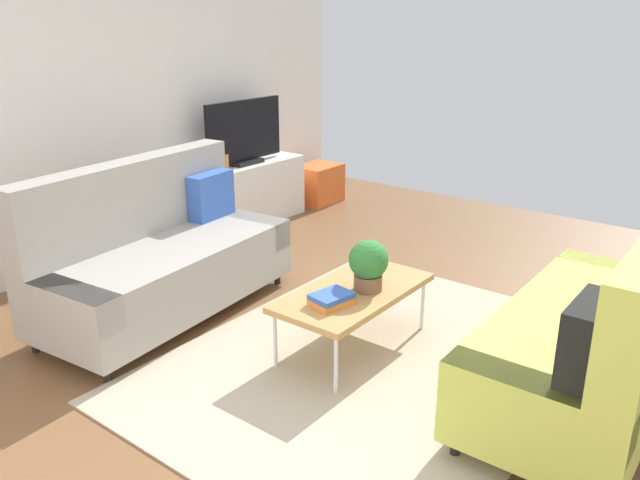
{
  "coord_description": "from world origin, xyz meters",
  "views": [
    {
      "loc": [
        -3.0,
        -2.06,
        2.06
      ],
      "look_at": [
        0.15,
        0.39,
        0.65
      ],
      "focal_mm": 35.71,
      "sensor_mm": 36.0,
      "label": 1
    }
  ],
  "objects_px": {
    "couch_beige": "(160,255)",
    "vase_0": "(197,166)",
    "bottle_0": "(226,162)",
    "tv": "(244,133)",
    "table_book_0": "(331,302)",
    "coffee_table": "(354,293)",
    "potted_plant": "(368,264)",
    "vase_1": "(209,160)",
    "storage_trunk": "(318,184)",
    "couch_green": "(601,335)",
    "tv_console": "(245,194)"
  },
  "relations": [
    {
      "from": "storage_trunk",
      "to": "bottle_0",
      "type": "height_order",
      "value": "bottle_0"
    },
    {
      "from": "bottle_0",
      "to": "storage_trunk",
      "type": "bearing_deg",
      "value": -2.49
    },
    {
      "from": "potted_plant",
      "to": "vase_1",
      "type": "xyz_separation_m",
      "value": [
        1.02,
        2.54,
        0.14
      ]
    },
    {
      "from": "vase_0",
      "to": "bottle_0",
      "type": "distance_m",
      "value": 0.31
    },
    {
      "from": "tv_console",
      "to": "potted_plant",
      "type": "distance_m",
      "value": 2.89
    },
    {
      "from": "storage_trunk",
      "to": "tv_console",
      "type": "bearing_deg",
      "value": 174.81
    },
    {
      "from": "coffee_table",
      "to": "vase_1",
      "type": "relative_size",
      "value": 5.59
    },
    {
      "from": "tv",
      "to": "couch_green",
      "type": "bearing_deg",
      "value": -107.59
    },
    {
      "from": "tv",
      "to": "potted_plant",
      "type": "xyz_separation_m",
      "value": [
        -1.45,
        -2.47,
        -0.35
      ]
    },
    {
      "from": "vase_0",
      "to": "tv",
      "type": "bearing_deg",
      "value": -6.88
    },
    {
      "from": "couch_green",
      "to": "bottle_0",
      "type": "xyz_separation_m",
      "value": [
        0.93,
        3.8,
        0.27
      ]
    },
    {
      "from": "storage_trunk",
      "to": "vase_1",
      "type": "xyz_separation_m",
      "value": [
        -1.53,
        0.15,
        0.52
      ]
    },
    {
      "from": "tv_console",
      "to": "potted_plant",
      "type": "height_order",
      "value": "potted_plant"
    },
    {
      "from": "coffee_table",
      "to": "potted_plant",
      "type": "bearing_deg",
      "value": -54.7
    },
    {
      "from": "tv_console",
      "to": "potted_plant",
      "type": "relative_size",
      "value": 4.24
    },
    {
      "from": "coffee_table",
      "to": "bottle_0",
      "type": "relative_size",
      "value": 7.44
    },
    {
      "from": "table_book_0",
      "to": "vase_1",
      "type": "xyz_separation_m",
      "value": [
        1.33,
        2.49,
        0.3
      ]
    },
    {
      "from": "potted_plant",
      "to": "bottle_0",
      "type": "height_order",
      "value": "bottle_0"
    },
    {
      "from": "bottle_0",
      "to": "coffee_table",
      "type": "bearing_deg",
      "value": -117.08
    },
    {
      "from": "couch_beige",
      "to": "couch_green",
      "type": "bearing_deg",
      "value": 97.66
    },
    {
      "from": "couch_green",
      "to": "vase_0",
      "type": "relative_size",
      "value": 13.73
    },
    {
      "from": "couch_beige",
      "to": "tv_console",
      "type": "distance_m",
      "value": 2.14
    },
    {
      "from": "tv",
      "to": "table_book_0",
      "type": "distance_m",
      "value": 3.04
    },
    {
      "from": "potted_plant",
      "to": "storage_trunk",
      "type": "bearing_deg",
      "value": 43.18
    },
    {
      "from": "couch_green",
      "to": "vase_0",
      "type": "xyz_separation_m",
      "value": [
        0.63,
        3.89,
        0.27
      ]
    },
    {
      "from": "tv",
      "to": "table_book_0",
      "type": "bearing_deg",
      "value": -126.08
    },
    {
      "from": "tv_console",
      "to": "bottle_0",
      "type": "xyz_separation_m",
      "value": [
        -0.28,
        -0.04,
        0.39
      ]
    },
    {
      "from": "tv",
      "to": "bottle_0",
      "type": "distance_m",
      "value": 0.37
    },
    {
      "from": "tv",
      "to": "storage_trunk",
      "type": "height_order",
      "value": "tv"
    },
    {
      "from": "tv",
      "to": "bottle_0",
      "type": "height_order",
      "value": "tv"
    },
    {
      "from": "storage_trunk",
      "to": "couch_green",
      "type": "bearing_deg",
      "value": -121.72
    },
    {
      "from": "tv_console",
      "to": "couch_beige",
      "type": "bearing_deg",
      "value": -152.23
    },
    {
      "from": "vase_1",
      "to": "tv_console",
      "type": "bearing_deg",
      "value": -6.63
    },
    {
      "from": "tv_console",
      "to": "storage_trunk",
      "type": "distance_m",
      "value": 1.11
    },
    {
      "from": "couch_green",
      "to": "potted_plant",
      "type": "height_order",
      "value": "couch_green"
    },
    {
      "from": "couch_beige",
      "to": "bottle_0",
      "type": "relative_size",
      "value": 13.36
    },
    {
      "from": "coffee_table",
      "to": "tv_console",
      "type": "xyz_separation_m",
      "value": [
        1.5,
        2.42,
        -0.07
      ]
    },
    {
      "from": "tv_console",
      "to": "vase_0",
      "type": "distance_m",
      "value": 0.7
    },
    {
      "from": "vase_1",
      "to": "couch_green",
      "type": "bearing_deg",
      "value": -101.35
    },
    {
      "from": "tv_console",
      "to": "storage_trunk",
      "type": "height_order",
      "value": "tv_console"
    },
    {
      "from": "couch_beige",
      "to": "vase_0",
      "type": "relative_size",
      "value": 14.2
    },
    {
      "from": "potted_plant",
      "to": "vase_0",
      "type": "height_order",
      "value": "vase_0"
    },
    {
      "from": "couch_green",
      "to": "storage_trunk",
      "type": "xyz_separation_m",
      "value": [
        2.31,
        3.74,
        -0.22
      ]
    },
    {
      "from": "table_book_0",
      "to": "vase_0",
      "type": "relative_size",
      "value": 1.73
    },
    {
      "from": "potted_plant",
      "to": "vase_1",
      "type": "bearing_deg",
      "value": 68.18
    },
    {
      "from": "table_book_0",
      "to": "coffee_table",
      "type": "bearing_deg",
      "value": 4.47
    },
    {
      "from": "storage_trunk",
      "to": "potted_plant",
      "type": "xyz_separation_m",
      "value": [
        -2.55,
        -2.39,
        0.38
      ]
    },
    {
      "from": "bottle_0",
      "to": "tv_console",
      "type": "bearing_deg",
      "value": 8.07
    },
    {
      "from": "tv",
      "to": "vase_1",
      "type": "relative_size",
      "value": 5.08
    },
    {
      "from": "vase_1",
      "to": "vase_0",
      "type": "bearing_deg",
      "value": 180.0
    }
  ]
}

